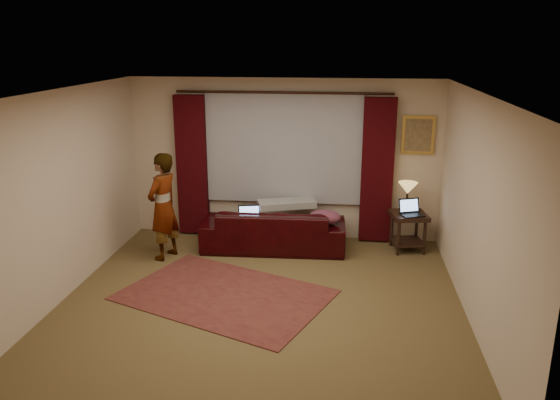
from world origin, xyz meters
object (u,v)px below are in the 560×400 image
object	(u,v)px
sofa	(274,221)
laptop_sofa	(250,216)
person	(163,207)
laptop_table	(413,208)
end_table	(408,232)
tiffany_lamp	(407,197)

from	to	relation	value
sofa	laptop_sofa	world-z (taller)	sofa
laptop_sofa	person	world-z (taller)	person
sofa	laptop_table	world-z (taller)	sofa
end_table	laptop_table	xyz separation A→B (m)	(0.04, -0.11, 0.42)
sofa	person	distance (m)	1.71
laptop_sofa	laptop_table	bearing A→B (deg)	-6.41
sofa	end_table	bearing A→B (deg)	-177.33
laptop_sofa	tiffany_lamp	bearing A→B (deg)	-2.08
sofa	end_table	size ratio (longest dim) A/B	3.68
end_table	person	distance (m)	3.76
person	end_table	bearing A→B (deg)	120.97
laptop_table	person	xyz separation A→B (m)	(-3.68, -0.64, 0.08)
tiffany_lamp	laptop_table	world-z (taller)	tiffany_lamp
end_table	tiffany_lamp	size ratio (longest dim) A/B	1.28
sofa	laptop_sofa	bearing A→B (deg)	19.60
end_table	laptop_sofa	bearing A→B (deg)	-172.41
laptop_table	sofa	bearing A→B (deg)	160.79
sofa	person	bearing A→B (deg)	17.62
tiffany_lamp	laptop_table	size ratio (longest dim) A/B	1.31
sofa	tiffany_lamp	bearing A→B (deg)	-175.32
tiffany_lamp	end_table	bearing A→B (deg)	-61.52
person	tiffany_lamp	bearing A→B (deg)	122.13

